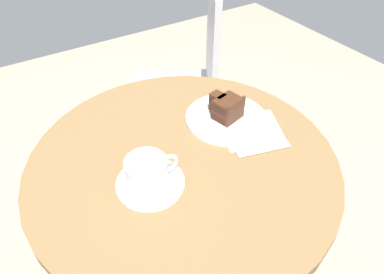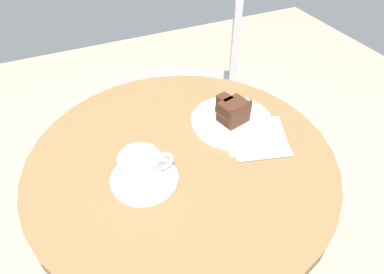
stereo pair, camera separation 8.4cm
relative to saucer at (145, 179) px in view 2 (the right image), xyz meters
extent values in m
cylinder|color=brown|center=(0.11, 0.04, -0.02)|extent=(0.76, 0.76, 0.03)
cylinder|color=#B7B7BC|center=(0.11, 0.04, -0.38)|extent=(0.07, 0.07, 0.68)
cylinder|color=white|center=(0.00, 0.00, 0.00)|extent=(0.16, 0.16, 0.01)
cylinder|color=white|center=(-0.01, 0.00, 0.04)|extent=(0.09, 0.09, 0.07)
cylinder|color=#D6B789|center=(-0.01, 0.00, 0.07)|extent=(0.08, 0.08, 0.00)
torus|color=white|center=(0.05, 0.00, 0.04)|extent=(0.05, 0.01, 0.05)
cube|color=#B7B7BC|center=(-0.01, 0.04, 0.01)|extent=(0.09, 0.03, 0.00)
ellipsoid|color=#B7B7BC|center=(0.04, 0.05, 0.01)|extent=(0.02, 0.02, 0.00)
cylinder|color=white|center=(0.28, 0.10, 0.00)|extent=(0.22, 0.22, 0.01)
cube|color=#381E14|center=(0.28, 0.09, 0.02)|extent=(0.08, 0.07, 0.02)
cube|color=#381E14|center=(0.28, 0.13, 0.02)|extent=(0.04, 0.04, 0.02)
cube|color=#422314|center=(0.28, 0.09, 0.03)|extent=(0.08, 0.07, 0.01)
cube|color=#422314|center=(0.28, 0.13, 0.03)|extent=(0.04, 0.04, 0.01)
cube|color=#381E14|center=(0.28, 0.09, 0.05)|extent=(0.08, 0.07, 0.02)
cube|color=#381E14|center=(0.28, 0.13, 0.05)|extent=(0.04, 0.04, 0.02)
cube|color=#422314|center=(0.28, 0.09, 0.06)|extent=(0.08, 0.07, 0.01)
cube|color=#422314|center=(0.28, 0.13, 0.06)|extent=(0.04, 0.04, 0.01)
cube|color=#422314|center=(0.29, 0.07, 0.04)|extent=(0.07, 0.02, 0.07)
cube|color=#B7B7BC|center=(0.29, 0.14, 0.01)|extent=(0.11, 0.03, 0.00)
cube|color=#B7B7BC|center=(0.36, 0.12, 0.01)|extent=(0.04, 0.03, 0.00)
cube|color=silver|center=(0.32, 0.03, 0.00)|extent=(0.20, 0.20, 0.00)
cube|color=silver|center=(0.31, 0.01, 0.00)|extent=(0.18, 0.18, 0.00)
cylinder|color=#BCBCC1|center=(0.36, 0.88, -0.51)|extent=(0.02, 0.02, 0.44)
cylinder|color=#BCBCC1|center=(0.20, 0.60, -0.51)|extent=(0.02, 0.02, 0.44)
cylinder|color=#BCBCC1|center=(0.64, 0.72, -0.51)|extent=(0.02, 0.02, 0.44)
cylinder|color=#BCBCC1|center=(0.48, 0.44, -0.51)|extent=(0.02, 0.02, 0.44)
cube|color=#BCBCC1|center=(0.42, 0.66, -0.29)|extent=(0.52, 0.52, 0.02)
cube|color=#BCBCC1|center=(0.57, 0.57, -0.04)|extent=(0.21, 0.32, 0.46)
camera|label=1|loc=(-0.19, -0.48, 0.59)|focal=32.00mm
camera|label=2|loc=(-0.12, -0.52, 0.59)|focal=32.00mm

